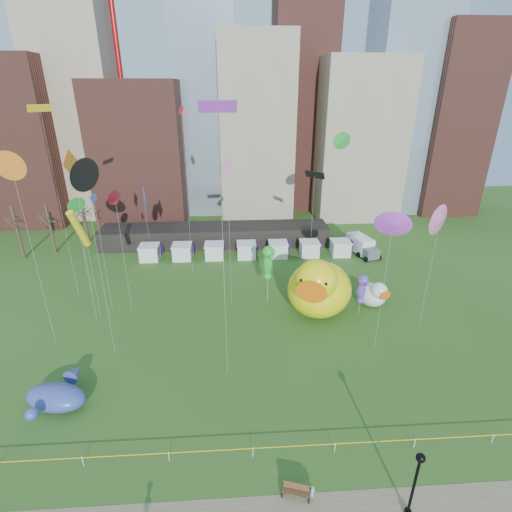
{
  "coord_description": "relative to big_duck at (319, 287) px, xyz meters",
  "views": [
    {
      "loc": [
        -1.04,
        -19.73,
        24.51
      ],
      "look_at": [
        0.79,
        8.88,
        12.0
      ],
      "focal_mm": 27.0,
      "sensor_mm": 36.0,
      "label": 1
    }
  ],
  "objects": [
    {
      "name": "kite_11",
      "position": [
        3.55,
        7.84,
        15.22
      ],
      "size": [
        1.84,
        1.38,
        19.87
      ],
      "color": "silver",
      "rests_on": "ground"
    },
    {
      "name": "kite_10",
      "position": [
        -21.81,
        -6.08,
        14.41
      ],
      "size": [
        0.99,
        2.7,
        19.37
      ],
      "color": "silver",
      "rests_on": "ground"
    },
    {
      "name": "pavilion",
      "position": [
        -12.63,
        23.26,
        -1.98
      ],
      "size": [
        38.0,
        6.0,
        3.2
      ],
      "primitive_type": "cube",
      "color": "black",
      "rests_on": "ground"
    },
    {
      "name": "whale_inflatable",
      "position": [
        -24.63,
        -12.76,
        -2.52
      ],
      "size": [
        5.75,
        6.73,
        2.31
      ],
      "rotation": [
        0.0,
        0.0,
        -0.24
      ],
      "color": "#53399E",
      "rests_on": "ground"
    },
    {
      "name": "ground",
      "position": [
        -8.63,
        -18.74,
        -3.58
      ],
      "size": [
        160.0,
        160.0,
        0.0
      ],
      "primitive_type": "plane",
      "color": "#30561B",
      "rests_on": "ground"
    },
    {
      "name": "caution_tape",
      "position": [
        -8.63,
        -18.74,
        -2.9
      ],
      "size": [
        50.0,
        0.06,
        0.9
      ],
      "color": "white",
      "rests_on": "ground"
    },
    {
      "name": "skyline",
      "position": [
        -6.38,
        42.32,
        17.86
      ],
      "size": [
        101.0,
        23.0,
        68.0
      ],
      "color": "brown",
      "rests_on": "ground"
    },
    {
      "name": "kite_13",
      "position": [
        -21.96,
        14.94,
        6.73
      ],
      "size": [
        1.12,
        3.49,
        12.21
      ],
      "color": "silver",
      "rests_on": "ground"
    },
    {
      "name": "park_bench",
      "position": [
        -6.0,
        -21.85,
        -3.06
      ],
      "size": [
        1.93,
        1.09,
        0.94
      ],
      "rotation": [
        0.0,
        0.0,
        -0.29
      ],
      "color": "#54381D",
      "rests_on": "footpath"
    },
    {
      "name": "kite_4",
      "position": [
        -29.41,
        5.59,
        18.75
      ],
      "size": [
        1.94,
        1.93,
        23.01
      ],
      "color": "silver",
      "rests_on": "ground"
    },
    {
      "name": "small_duck",
      "position": [
        7.12,
        1.56,
        -1.99
      ],
      "size": [
        4.47,
        4.97,
        3.47
      ],
      "rotation": [
        0.0,
        0.0,
        0.37
      ],
      "color": "white",
      "rests_on": "ground"
    },
    {
      "name": "kite_5",
      "position": [
        -24.54,
        2.85,
        9.96
      ],
      "size": [
        0.4,
        2.0,
        14.02
      ],
      "color": "silver",
      "rests_on": "ground"
    },
    {
      "name": "box_truck",
      "position": [
        10.9,
        17.56,
        -2.18
      ],
      "size": [
        4.01,
        6.83,
        2.73
      ],
      "rotation": [
        0.0,
        0.0,
        0.28
      ],
      "color": "white",
      "rests_on": "ground"
    },
    {
      "name": "kite_8",
      "position": [
        -15.66,
        12.41,
        18.29
      ],
      "size": [
        1.15,
        3.0,
        22.52
      ],
      "color": "silver",
      "rests_on": "ground"
    },
    {
      "name": "kite_1",
      "position": [
        -10.07,
        3.32,
        12.33
      ],
      "size": [
        1.42,
        0.71,
        17.59
      ],
      "color": "silver",
      "rests_on": "ground"
    },
    {
      "name": "kite_12",
      "position": [
        -25.5,
        -0.02,
        7.67
      ],
      "size": [
        1.35,
        2.71,
        13.48
      ],
      "color": "silver",
      "rests_on": "ground"
    },
    {
      "name": "kite_6",
      "position": [
        -28.64,
        -3.7,
        14.82
      ],
      "size": [
        2.48,
        1.25,
        19.7
      ],
      "color": "silver",
      "rests_on": "ground"
    },
    {
      "name": "kite_9",
      "position": [
        11.01,
        -3.13,
        8.87
      ],
      "size": [
        2.51,
        2.3,
        13.98
      ],
      "color": "silver",
      "rests_on": "ground"
    },
    {
      "name": "seahorse_green",
      "position": [
        -5.55,
        3.39,
        1.99
      ],
      "size": [
        1.84,
        2.12,
        7.44
      ],
      "rotation": [
        0.0,
        0.0,
        0.25
      ],
      "color": "silver",
      "rests_on": "ground"
    },
    {
      "name": "kite_15",
      "position": [
        4.48,
        -7.0,
        9.88
      ],
      "size": [
        2.11,
        1.19,
        14.59
      ],
      "color": "silver",
      "rests_on": "ground"
    },
    {
      "name": "kite_7",
      "position": [
        -10.51,
        -9.74,
        19.53
      ],
      "size": [
        2.74,
        0.79,
        23.78
      ],
      "color": "silver",
      "rests_on": "ground"
    },
    {
      "name": "kite_0",
      "position": [
        -22.07,
        2.22,
        10.23
      ],
      "size": [
        0.67,
        1.42,
        14.6
      ],
      "color": "silver",
      "rests_on": "ground"
    },
    {
      "name": "kite_3",
      "position": [
        -28.24,
        7.14,
        8.19
      ],
      "size": [
        1.06,
        1.63,
        12.68
      ],
      "color": "silver",
      "rests_on": "ground"
    },
    {
      "name": "bare_trees",
      "position": [
        -38.8,
        21.8,
        0.43
      ],
      "size": [
        8.44,
        6.44,
        8.5
      ],
      "color": "#382B21",
      "rests_on": "ground"
    },
    {
      "name": "kite_14",
      "position": [
        -25.28,
        0.77,
        13.78
      ],
      "size": [
        0.54,
        3.1,
        19.2
      ],
      "color": "silver",
      "rests_on": "ground"
    },
    {
      "name": "big_duck",
      "position": [
        0.0,
        0.0,
        0.0
      ],
      "size": [
        10.16,
        11.19,
        7.81
      ],
      "rotation": [
        0.0,
        0.0,
        -0.4
      ],
      "color": "#FFED0D",
      "rests_on": "ground"
    },
    {
      "name": "seahorse_purple",
      "position": [
        4.92,
        -0.48,
        0.07
      ],
      "size": [
        1.39,
        1.66,
        5.19
      ],
      "rotation": [
        0.0,
        0.0,
        0.13
      ],
      "color": "silver",
      "rests_on": "ground"
    },
    {
      "name": "kite_2",
      "position": [
        0.75,
        9.14,
        10.92
      ],
      "size": [
        2.25,
        2.25,
        15.02
      ],
      "color": "silver",
      "rests_on": "ground"
    },
    {
      "name": "toddler",
      "position": [
        -4.94,
        -21.94,
        -3.13
      ],
      "size": [
        0.33,
        0.27,
        0.86
      ],
      "primitive_type": "imported",
      "rotation": [
        0.0,
        0.0,
        0.18
      ],
      "color": "silver",
      "rests_on": "footpath"
    },
    {
      "name": "vendor_tents",
      "position": [
        -7.61,
        17.26,
        -2.48
      ],
      "size": [
        33.24,
        2.8,
        2.4
      ],
      "color": "white",
      "rests_on": "ground"
    },
    {
      "name": "lamppost",
      "position": [
        0.81,
        -23.45,
        -0.31
      ],
      "size": [
        0.56,
        0.56,
        5.36
      ],
      "color": "black",
      "rests_on": "footpath"
    }
  ]
}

